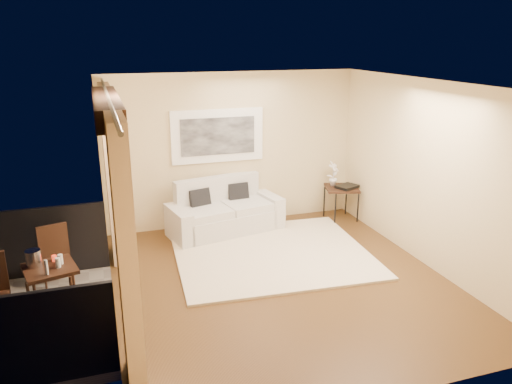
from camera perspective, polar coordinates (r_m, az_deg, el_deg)
floor at (r=7.05m, az=2.94°, el=-10.20°), size 5.00×5.00×0.00m
room_shell at (r=5.88m, az=-16.73°, el=9.40°), size 5.00×6.40×5.00m
balcony at (r=6.68m, az=-25.27°, el=-11.97°), size 1.81×2.60×1.17m
curtains at (r=6.14m, az=-15.60°, el=-1.57°), size 0.16×4.80×2.64m
artwork at (r=8.69m, az=-4.40°, el=6.41°), size 1.62×0.07×0.92m
rug at (r=7.85m, az=1.82°, el=-7.04°), size 3.10×2.75×0.04m
sofa at (r=8.67m, az=-3.70°, el=-2.45°), size 2.06×1.20×0.93m
side_table at (r=9.28m, az=9.76°, el=0.22°), size 0.71×0.71×0.63m
tray at (r=9.22m, az=10.38°, el=0.61°), size 0.46×0.41×0.05m
orchid at (r=9.25m, az=8.82°, el=2.08°), size 0.30×0.27×0.46m
bistro_table at (r=6.44m, az=-22.46°, el=-8.61°), size 0.69×0.69×0.67m
balcony_chair_far at (r=7.31m, az=-22.19°, el=-6.08°), size 0.48×0.48×0.89m
ice_bucket at (r=6.47m, az=-24.08°, el=-6.92°), size 0.18×0.18×0.20m
candle at (r=6.54m, az=-22.06°, el=-7.02°), size 0.06×0.06×0.07m
vase at (r=6.19m, az=-22.83°, el=-7.94°), size 0.04×0.04×0.18m
glass_a at (r=6.34m, az=-21.70°, el=-7.51°), size 0.06×0.06×0.12m
glass_b at (r=6.42m, az=-21.46°, el=-7.17°), size 0.06×0.06×0.12m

